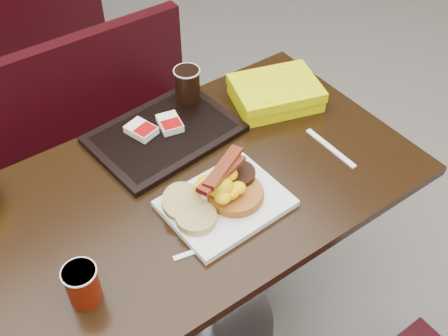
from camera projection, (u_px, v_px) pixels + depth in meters
floor at (202, 325)px, 1.96m from camera, size 6.00×7.00×0.01m
table_near at (198, 266)px, 1.69m from camera, size 1.20×0.70×0.75m
bench_near_n at (99, 146)px, 2.10m from camera, size 1.00×0.46×0.72m
platter at (226, 203)px, 1.36m from camera, size 0.31×0.24×0.02m
pancake_stack at (236, 193)px, 1.36m from camera, size 0.16×0.16×0.03m
sausage_patty at (237, 173)px, 1.38m from camera, size 0.10×0.10×0.01m
scrambled_eggs at (221, 188)px, 1.31m from camera, size 0.13×0.12×0.06m
bacon_strips at (222, 173)px, 1.30m from camera, size 0.19×0.13×0.01m
muffin_bottom at (196, 218)px, 1.31m from camera, size 0.11×0.11×0.02m
muffin_top at (182, 202)px, 1.33m from camera, size 0.12×0.12×0.06m
coffee_cup_near at (83, 285)px, 1.15m from camera, size 0.09×0.09×0.10m
fork at (194, 252)px, 1.27m from camera, size 0.14×0.05×0.00m
knife at (331, 148)px, 1.52m from camera, size 0.02×0.19×0.00m
condiment_syrup at (162, 169)px, 1.46m from camera, size 0.05×0.04×0.01m
condiment_ketchup at (183, 195)px, 1.39m from camera, size 0.04×0.03×0.01m
tray at (165, 134)px, 1.55m from camera, size 0.43×0.33×0.02m
hashbrown_sleeve_left at (141, 130)px, 1.53m from camera, size 0.08×0.10×0.02m
hashbrown_sleeve_right at (170, 123)px, 1.55m from camera, size 0.08×0.09×0.02m
coffee_cup_far at (187, 84)px, 1.62m from camera, size 0.09×0.09×0.10m
clamshell at (276, 93)px, 1.65m from camera, size 0.30×0.26×0.07m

